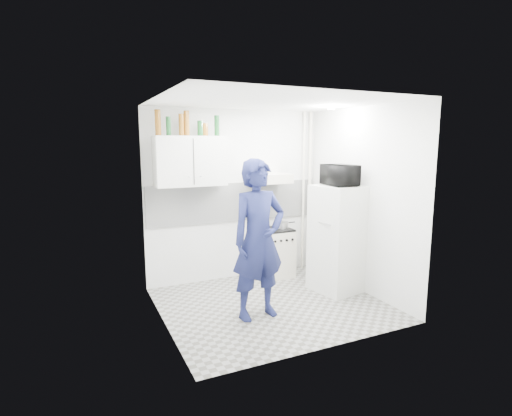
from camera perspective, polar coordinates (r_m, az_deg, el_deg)
name	(u,v)px	position (r m, az deg, el deg)	size (l,w,h in m)	color
floor	(272,304)	(5.41, 2.25, -13.59)	(2.80, 2.80, 0.00)	gray
ceiling	(273,101)	(5.01, 2.45, 14.97)	(2.80, 2.80, 0.00)	white
wall_back	(235,195)	(6.18, -2.98, 1.80)	(2.80, 2.80, 0.00)	silver
wall_left	(161,215)	(4.59, -13.38, -1.05)	(2.60, 2.60, 0.00)	silver
wall_right	(360,200)	(5.82, 14.69, 1.05)	(2.60, 2.60, 0.00)	silver
person	(259,240)	(4.77, 0.38, -4.53)	(0.70, 0.46, 1.93)	#171C48
stove	(276,253)	(6.39, 2.93, -6.45)	(0.46, 0.46, 0.74)	beige
fridge	(338,239)	(5.81, 11.62, -4.30)	(0.63, 0.63, 1.52)	silver
stove_top	(277,229)	(6.30, 2.96, -3.07)	(0.45, 0.45, 0.03)	black
saucepan	(283,225)	(6.31, 3.82, -2.45)	(0.19, 0.19, 0.10)	silver
microwave	(340,175)	(5.67, 11.92, 4.62)	(0.36, 0.53, 0.29)	black
bottle_a	(158,123)	(5.62, -13.85, 11.76)	(0.08, 0.08, 0.34)	brown
bottle_b	(168,126)	(5.65, -12.40, 11.35)	(0.07, 0.07, 0.26)	#144C1E
bottle_c	(181,125)	(5.69, -10.61, 11.60)	(0.07, 0.07, 0.30)	brown
bottle_d	(187,123)	(5.71, -9.88, 11.84)	(0.08, 0.08, 0.34)	brown
canister_a	(200,128)	(5.77, -7.96, 11.21)	(0.08, 0.08, 0.21)	#144C1E
canister_b	(205,130)	(5.78, -7.32, 11.05)	(0.09, 0.09, 0.18)	brown
bottle_e	(217,126)	(5.84, -5.62, 11.62)	(0.07, 0.07, 0.29)	#144C1E
upper_cabinet	(190,161)	(5.72, -9.38, 6.63)	(1.00, 0.35, 0.70)	silver
range_hood	(269,178)	(6.11, 1.81, 4.27)	(0.60, 0.50, 0.14)	beige
backsplash	(236,202)	(6.18, -2.92, 0.87)	(2.74, 0.03, 0.60)	white
pipe_a	(310,192)	(6.70, 7.65, 2.32)	(0.05, 0.05, 2.60)	beige
pipe_b	(303,192)	(6.64, 6.78, 2.27)	(0.04, 0.04, 2.60)	beige
ceiling_spot_fixture	(331,108)	(5.70, 10.72, 13.83)	(0.10, 0.10, 0.02)	white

